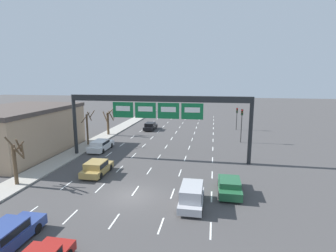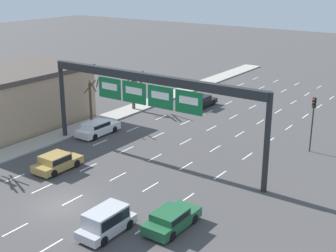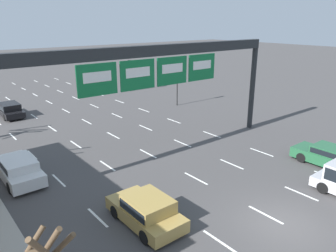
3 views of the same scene
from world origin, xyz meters
The scene contains 9 objects.
ground_plane centered at (0.00, 0.00, 0.00)m, with size 220.00×220.00×0.00m, color #474444.
lane_dashes centered at (0.00, 13.50, 0.00)m, with size 13.32×67.00×0.01m.
sign_gantry centered at (0.00, 10.27, 6.39)m, with size 21.84×0.70×7.68m.
car_white centered at (-8.39, 12.57, 0.76)m, with size 1.92×4.85×1.41m.
car_green centered at (8.08, 1.91, 0.72)m, with size 1.90×4.29×1.34m.
car_gold centered at (-5.02, 4.09, 0.76)m, with size 1.98×4.17×1.43m.
car_black centered at (-5.13, 27.42, 0.74)m, with size 1.80×4.62×1.38m.
traffic_light_near_gantry centered at (10.84, 30.25, 2.98)m, with size 0.30×0.35×4.15m.
traffic_light_mid_block centered at (10.73, 20.37, 3.61)m, with size 0.30×0.35×5.10m.
Camera 3 is at (-12.58, -6.91, 9.19)m, focal length 35.00 mm.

